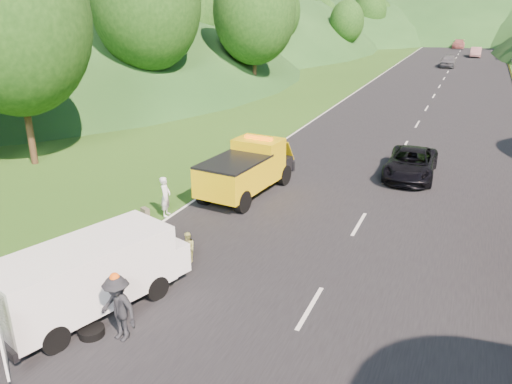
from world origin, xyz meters
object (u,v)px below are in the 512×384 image
at_px(suitcase, 145,215).
at_px(passing_suv, 409,177).
at_px(white_van, 91,273).
at_px(woman, 167,216).
at_px(worker, 122,339).
at_px(spare_tire, 92,336).
at_px(child, 189,262).
at_px(tow_truck, 247,169).

height_order(suitcase, passing_suv, passing_suv).
bearing_deg(white_van, woman, 123.59).
height_order(white_van, passing_suv, white_van).
height_order(worker, spare_tire, worker).
xyz_separation_m(child, passing_suv, (5.37, 11.50, 0.00)).
height_order(white_van, spare_tire, white_van).
bearing_deg(child, white_van, -73.08).
xyz_separation_m(child, suitcase, (-3.13, 2.09, 0.28)).
height_order(worker, suitcase, worker).
xyz_separation_m(worker, passing_suv, (4.88, 15.56, 0.00)).
xyz_separation_m(tow_truck, suitcase, (-2.29, -4.28, -0.86)).
height_order(tow_truck, child, tow_truck).
height_order(child, suitcase, suitcase).
bearing_deg(white_van, child, 91.71).
bearing_deg(passing_suv, tow_truck, -141.54).
xyz_separation_m(spare_tire, passing_suv, (5.64, 15.74, 0.00)).
distance_m(woman, passing_suv, 11.81).
height_order(woman, spare_tire, woman).
distance_m(tow_truck, woman, 4.12).
bearing_deg(worker, white_van, 162.88).
distance_m(suitcase, spare_tire, 6.95).
bearing_deg(spare_tire, child, 86.25).
bearing_deg(tow_truck, spare_tire, -81.38).
bearing_deg(woman, white_van, -179.88).
distance_m(white_van, spare_tire, 1.61).
bearing_deg(woman, spare_tire, -176.94).
relative_size(white_van, woman, 3.86).
relative_size(white_van, spare_tire, 9.55).
height_order(white_van, woman, white_van).
relative_size(suitcase, spare_tire, 0.88).
xyz_separation_m(white_van, woman, (-1.78, 6.21, -1.14)).
bearing_deg(white_van, spare_tire, -36.63).
bearing_deg(woman, suitcase, 137.03).
height_order(tow_truck, spare_tire, tow_truck).
distance_m(spare_tire, passing_suv, 16.73).
xyz_separation_m(tow_truck, passing_suv, (6.20, 5.13, -1.15)).
bearing_deg(child, spare_tire, -60.92).
bearing_deg(woman, passing_suv, -59.06).
distance_m(child, passing_suv, 12.69).
relative_size(tow_truck, suitcase, 9.90).
height_order(woman, passing_suv, woman).
height_order(tow_truck, woman, tow_truck).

